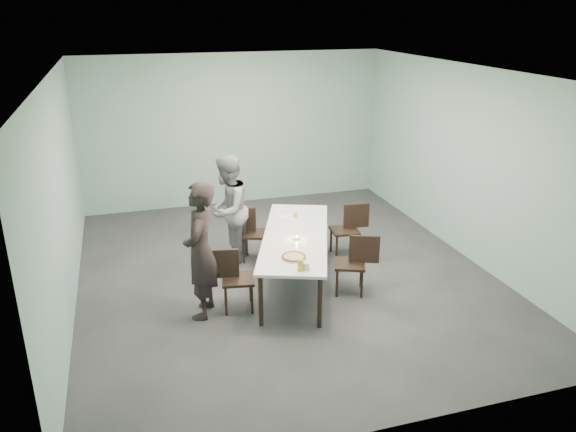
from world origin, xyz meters
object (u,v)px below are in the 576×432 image
object	(u,v)px
pizza	(294,257)
side_plate	(297,254)
diner_far	(228,210)
chair_far_left	(250,230)
tealight	(297,238)
chair_far_right	(349,226)
beer_glass	(300,265)
diner_near	(201,251)
chair_near_left	(232,275)
water_tumbler	(306,266)
chair_near_right	(356,260)
amber_tumbler	(295,215)
table	(295,239)

from	to	relation	value
pizza	side_plate	distance (m)	0.14
diner_far	chair_far_left	bearing A→B (deg)	122.32
tealight	chair_far_right	bearing A→B (deg)	35.98
chair_far_left	chair_far_right	world-z (taller)	same
pizza	beer_glass	xyz separation A→B (m)	(-0.03, -0.36, 0.06)
diner_near	chair_far_left	bearing A→B (deg)	167.30
chair_near_left	beer_glass	size ratio (longest dim) A/B	5.80
beer_glass	water_tumbler	size ratio (longest dim) A/B	1.67
chair_far_left	chair_near_left	bearing A→B (deg)	-94.30
chair_far_right	chair_far_left	bearing A→B (deg)	-5.61
chair_far_right	pizza	bearing A→B (deg)	51.44
chair_far_right	tealight	xyz separation A→B (m)	(-1.16, -0.84, 0.27)
side_plate	tealight	xyz separation A→B (m)	(0.15, 0.47, 0.02)
tealight	diner_far	bearing A→B (deg)	122.73
chair_far_left	chair_near_right	size ratio (longest dim) A/B	1.00
side_plate	amber_tumbler	size ratio (longest dim) A/B	2.25
chair_far_left	tealight	size ratio (longest dim) A/B	15.54
chair_far_left	tealight	distance (m)	1.26
chair_near_right	beer_glass	distance (m)	1.20
chair_near_right	chair_far_right	bearing A→B (deg)	-86.38
water_tumbler	diner_far	bearing A→B (deg)	105.21
side_plate	chair_far_right	bearing A→B (deg)	45.09
table	beer_glass	world-z (taller)	beer_glass
chair_far_right	diner_near	distance (m)	2.85
chair_near_left	tealight	distance (m)	1.09
chair_near_left	diner_far	bearing A→B (deg)	90.37
pizza	chair_near_right	bearing A→B (deg)	12.03
pizza	amber_tumbler	world-z (taller)	amber_tumbler
diner_near	diner_far	distance (m)	1.64
water_tumbler	amber_tumbler	size ratio (longest dim) A/B	1.12
chair_far_left	side_plate	distance (m)	1.67
diner_near	tealight	size ratio (longest dim) A/B	32.47
diner_near	amber_tumbler	world-z (taller)	diner_near
chair_near_left	water_tumbler	xyz separation A→B (m)	(0.83, -0.61, 0.29)
table	water_tumbler	size ratio (longest dim) A/B	30.56
beer_glass	amber_tumbler	xyz separation A→B (m)	(0.50, 1.79, -0.03)
chair_near_right	pizza	xyz separation A→B (m)	(-0.98, -0.21, 0.27)
chair_far_right	pizza	size ratio (longest dim) A/B	2.56
table	pizza	size ratio (longest dim) A/B	8.09
water_tumbler	tealight	world-z (taller)	water_tumbler
chair_far_right	water_tumbler	xyz separation A→B (m)	(-1.34, -1.79, 0.29)
diner_near	pizza	xyz separation A→B (m)	(1.17, -0.23, -0.14)
pizza	side_plate	size ratio (longest dim) A/B	1.89
chair_far_right	diner_far	size ratio (longest dim) A/B	0.50
table	side_plate	world-z (taller)	side_plate
chair_far_left	chair_far_right	size ratio (longest dim) A/B	1.00
chair_near_right	table	bearing A→B (deg)	-14.40
chair_near_right	pizza	size ratio (longest dim) A/B	2.56
chair_near_right	chair_near_left	bearing A→B (deg)	20.93
chair_near_left	diner_near	distance (m)	0.56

